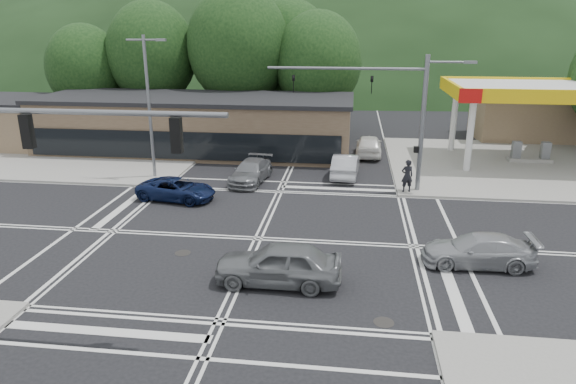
# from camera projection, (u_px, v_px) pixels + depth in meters

# --- Properties ---
(ground) EXTENTS (120.00, 120.00, 0.00)m
(ground) POSITION_uv_depth(u_px,v_px,m) (258.00, 239.00, 24.08)
(ground) COLOR black
(ground) RESTS_ON ground
(sidewalk_ne) EXTENTS (16.00, 16.00, 0.15)m
(sidewalk_ne) POSITION_uv_depth(u_px,v_px,m) (504.00, 165.00, 36.41)
(sidewalk_ne) COLOR gray
(sidewalk_ne) RESTS_ON ground
(sidewalk_nw) EXTENTS (16.00, 16.00, 0.15)m
(sidewalk_nw) POSITION_uv_depth(u_px,v_px,m) (104.00, 153.00, 39.99)
(sidewalk_nw) COLOR gray
(sidewalk_nw) RESTS_ON ground
(gas_station_canopy) EXTENTS (12.32, 8.34, 5.75)m
(gas_station_canopy) POSITION_uv_depth(u_px,v_px,m) (539.00, 93.00, 35.57)
(gas_station_canopy) COLOR silver
(gas_station_canopy) RESTS_ON ground
(convenience_store) EXTENTS (10.00, 6.00, 3.80)m
(convenience_store) POSITION_uv_depth(u_px,v_px,m) (535.00, 117.00, 44.68)
(convenience_store) COLOR #846B4F
(convenience_store) RESTS_ON ground
(commercial_row) EXTENTS (24.00, 8.00, 4.00)m
(commercial_row) POSITION_uv_depth(u_px,v_px,m) (197.00, 125.00, 40.45)
(commercial_row) COLOR brown
(commercial_row) RESTS_ON ground
(commercial_nw) EXTENTS (8.00, 7.00, 3.60)m
(commercial_nw) POSITION_uv_depth(u_px,v_px,m) (9.00, 123.00, 42.42)
(commercial_nw) COLOR #846B4F
(commercial_nw) RESTS_ON ground
(hill_north) EXTENTS (252.00, 126.00, 140.00)m
(hill_north) POSITION_uv_depth(u_px,v_px,m) (334.00, 72.00, 108.96)
(hill_north) COLOR black
(hill_north) RESTS_ON ground
(tree_n_a) EXTENTS (8.00, 8.00, 11.75)m
(tree_n_a) POSITION_uv_depth(u_px,v_px,m) (152.00, 53.00, 46.17)
(tree_n_a) COLOR #382619
(tree_n_a) RESTS_ON ground
(tree_n_b) EXTENTS (9.00, 9.00, 12.98)m
(tree_n_b) POSITION_uv_depth(u_px,v_px,m) (239.00, 46.00, 45.01)
(tree_n_b) COLOR #382619
(tree_n_b) RESTS_ON ground
(tree_n_c) EXTENTS (7.60, 7.60, 10.87)m
(tree_n_c) POSITION_uv_depth(u_px,v_px,m) (318.00, 62.00, 44.58)
(tree_n_c) COLOR #382619
(tree_n_c) RESTS_ON ground
(tree_n_d) EXTENTS (6.80, 6.80, 9.76)m
(tree_n_d) POSITION_uv_depth(u_px,v_px,m) (85.00, 68.00, 46.35)
(tree_n_d) COLOR #382619
(tree_n_d) RESTS_ON ground
(tree_n_e) EXTENTS (8.40, 8.40, 11.98)m
(tree_n_e) POSITION_uv_depth(u_px,v_px,m) (289.00, 52.00, 48.51)
(tree_n_e) COLOR #382619
(tree_n_e) RESTS_ON ground
(streetlight_nw) EXTENTS (2.50, 0.25, 9.00)m
(streetlight_nw) POSITION_uv_depth(u_px,v_px,m) (150.00, 101.00, 32.01)
(streetlight_nw) COLOR slate
(streetlight_nw) RESTS_ON ground
(signal_mast_ne) EXTENTS (11.65, 0.30, 8.00)m
(signal_mast_ne) POSITION_uv_depth(u_px,v_px,m) (401.00, 107.00, 29.41)
(signal_mast_ne) COLOR slate
(signal_mast_ne) RESTS_ON ground
(car_blue_west) EXTENTS (4.76, 2.75, 1.25)m
(car_blue_west) POSITION_uv_depth(u_px,v_px,m) (176.00, 189.00, 29.27)
(car_blue_west) COLOR #0D183C
(car_blue_west) RESTS_ON ground
(car_grey_center) EXTENTS (4.90, 2.00, 1.66)m
(car_grey_center) POSITION_uv_depth(u_px,v_px,m) (278.00, 264.00, 19.68)
(car_grey_center) COLOR slate
(car_grey_center) RESTS_ON ground
(car_silver_east) EXTENTS (4.61, 1.95, 1.33)m
(car_silver_east) POSITION_uv_depth(u_px,v_px,m) (478.00, 250.00, 21.24)
(car_silver_east) COLOR #999B9F
(car_silver_east) RESTS_ON ground
(car_queue_a) EXTENTS (1.87, 4.68, 1.51)m
(car_queue_a) POSITION_uv_depth(u_px,v_px,m) (346.00, 165.00, 33.77)
(car_queue_a) COLOR #A8A9AF
(car_queue_a) RESTS_ON ground
(car_queue_b) EXTENTS (2.03, 4.78, 1.61)m
(car_queue_b) POSITION_uv_depth(u_px,v_px,m) (369.00, 145.00, 39.13)
(car_queue_b) COLOR white
(car_queue_b) RESTS_ON ground
(car_northbound) EXTENTS (2.43, 4.90, 1.37)m
(car_northbound) POSITION_uv_depth(u_px,v_px,m) (251.00, 171.00, 32.60)
(car_northbound) COLOR slate
(car_northbound) RESTS_ON ground
(pedestrian) EXTENTS (0.79, 0.61, 1.94)m
(pedestrian) POSITION_uv_depth(u_px,v_px,m) (407.00, 176.00, 30.09)
(pedestrian) COLOR black
(pedestrian) RESTS_ON sidewalk_ne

